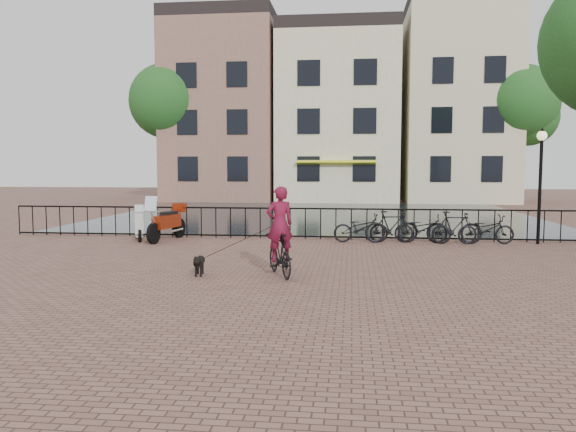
# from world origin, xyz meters

# --- Properties ---
(ground) EXTENTS (100.00, 100.00, 0.00)m
(ground) POSITION_xyz_m (0.00, 0.00, 0.00)
(ground) COLOR brown
(ground) RESTS_ON ground
(canal_water) EXTENTS (20.00, 20.00, 0.00)m
(canal_water) POSITION_xyz_m (0.00, 17.30, 0.00)
(canal_water) COLOR black
(canal_water) RESTS_ON ground
(railing) EXTENTS (20.00, 0.05, 1.02)m
(railing) POSITION_xyz_m (0.00, 8.00, 0.50)
(railing) COLOR black
(railing) RESTS_ON ground
(canal_house_left) EXTENTS (7.50, 9.00, 12.80)m
(canal_house_left) POSITION_xyz_m (-7.50, 30.00, 6.40)
(canal_house_left) COLOR brown
(canal_house_left) RESTS_ON ground
(canal_house_mid) EXTENTS (8.00, 9.50, 11.80)m
(canal_house_mid) POSITION_xyz_m (0.50, 30.00, 5.90)
(canal_house_mid) COLOR beige
(canal_house_mid) RESTS_ON ground
(canal_house_right) EXTENTS (7.00, 9.00, 13.30)m
(canal_house_right) POSITION_xyz_m (8.50, 30.00, 6.65)
(canal_house_right) COLOR beige
(canal_house_right) RESTS_ON ground
(tree_far_left) EXTENTS (5.04, 5.04, 9.27)m
(tree_far_left) POSITION_xyz_m (-11.00, 27.00, 6.73)
(tree_far_left) COLOR black
(tree_far_left) RESTS_ON ground
(tree_far_right) EXTENTS (4.76, 4.76, 8.76)m
(tree_far_right) POSITION_xyz_m (12.00, 27.00, 6.35)
(tree_far_right) COLOR black
(tree_far_right) RESTS_ON ground
(lamp_post) EXTENTS (0.30, 0.30, 3.45)m
(lamp_post) POSITION_xyz_m (7.20, 7.60, 2.38)
(lamp_post) COLOR black
(lamp_post) RESTS_ON ground
(cyclist) EXTENTS (1.10, 1.72, 2.28)m
(cyclist) POSITION_xyz_m (-0.04, 1.74, 0.87)
(cyclist) COLOR black
(cyclist) RESTS_ON ground
(dog) EXTENTS (0.33, 0.74, 0.48)m
(dog) POSITION_xyz_m (-1.79, 1.59, 0.24)
(dog) COLOR black
(dog) RESTS_ON ground
(motorcycle) EXTENTS (0.91, 2.17, 1.51)m
(motorcycle) POSITION_xyz_m (-4.37, 7.06, 0.75)
(motorcycle) COLOR maroon
(motorcycle) RESTS_ON ground
(scooter) EXTENTS (0.88, 1.34, 1.21)m
(scooter) POSITION_xyz_m (-5.34, 7.10, 0.60)
(scooter) COLOR silver
(scooter) RESTS_ON ground
(parked_bike_0) EXTENTS (1.78, 0.84, 0.90)m
(parked_bike_0) POSITION_xyz_m (1.80, 7.40, 0.45)
(parked_bike_0) COLOR black
(parked_bike_0) RESTS_ON ground
(parked_bike_1) EXTENTS (1.72, 0.73, 1.00)m
(parked_bike_1) POSITION_xyz_m (2.75, 7.40, 0.50)
(parked_bike_1) COLOR black
(parked_bike_1) RESTS_ON ground
(parked_bike_2) EXTENTS (1.79, 0.85, 0.90)m
(parked_bike_2) POSITION_xyz_m (3.70, 7.40, 0.45)
(parked_bike_2) COLOR black
(parked_bike_2) RESTS_ON ground
(parked_bike_3) EXTENTS (1.68, 0.54, 1.00)m
(parked_bike_3) POSITION_xyz_m (4.65, 7.40, 0.50)
(parked_bike_3) COLOR black
(parked_bike_3) RESTS_ON ground
(parked_bike_4) EXTENTS (1.77, 0.76, 0.90)m
(parked_bike_4) POSITION_xyz_m (5.60, 7.40, 0.45)
(parked_bike_4) COLOR black
(parked_bike_4) RESTS_ON ground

